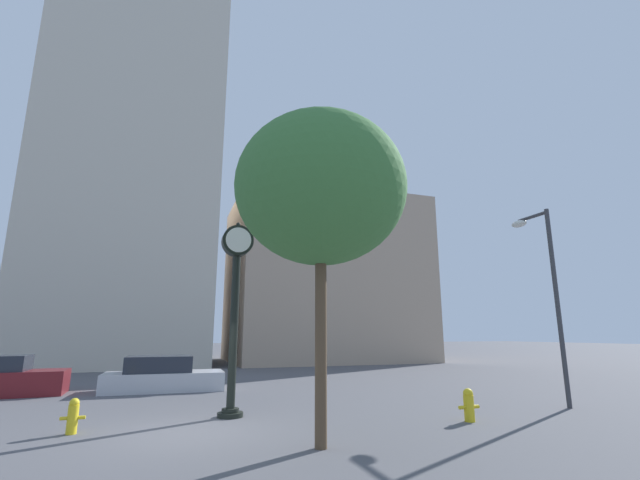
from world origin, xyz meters
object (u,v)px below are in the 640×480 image
car_silver (163,376)px  street_lamp_right (544,273)px  street_clock (235,291)px  bare_tree (321,189)px  fire_hydrant_far (469,405)px  fire_hydrant_near (73,416)px

car_silver → street_lamp_right: bearing=-33.1°
street_clock → car_silver: street_clock is taller
street_clock → bare_tree: bare_tree is taller
fire_hydrant_far → bare_tree: bare_tree is taller
car_silver → fire_hydrant_far: car_silver is taller
street_lamp_right → car_silver: bearing=145.6°
street_clock → street_lamp_right: 9.87m
street_clock → bare_tree: 4.43m
street_clock → fire_hydrant_near: street_clock is taller
fire_hydrant_near → street_lamp_right: street_lamp_right is taller
car_silver → street_lamp_right: size_ratio=0.73×
bare_tree → street_clock: bearing=107.7°
fire_hydrant_far → street_lamp_right: size_ratio=0.13×
fire_hydrant_far → street_lamp_right: (4.11, 1.07, 3.70)m
car_silver → fire_hydrant_far: bearing=-49.1°
car_silver → fire_hydrant_near: bearing=-102.7°
street_lamp_right → bare_tree: size_ratio=0.89×
car_silver → fire_hydrant_near: size_ratio=5.95×
street_clock → car_silver: bearing=105.7°
car_silver → street_clock: bearing=-73.0°
street_clock → street_lamp_right: street_lamp_right is taller
fire_hydrant_near → car_silver: bearing=76.0°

